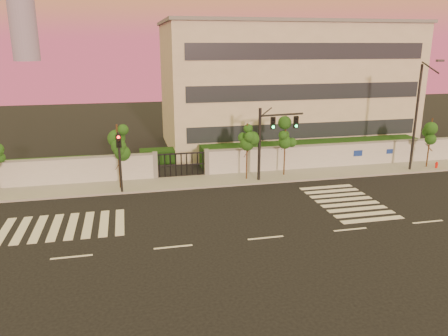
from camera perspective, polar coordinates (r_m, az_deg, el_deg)
The scene contains 14 objects.
ground at distance 23.97m, azimuth 5.46°, elevation -9.08°, with size 120.00×120.00×0.00m, color black.
sidewalk at distance 33.41m, azimuth -0.11°, elevation -1.56°, with size 60.00×3.00×0.15m, color gray.
perimeter_wall at distance 34.55m, azimuth -0.49°, elevation 0.75°, with size 60.00×0.36×2.20m.
hedge_row at distance 37.43m, azimuth 0.21°, elevation 1.54°, with size 41.00×4.25×1.80m.
institutional_building at distance 45.65m, azimuth 7.92°, elevation 10.79°, with size 24.40×12.40×12.25m.
road_markings at distance 26.90m, azimuth -0.25°, elevation -6.12°, with size 57.00×7.62×0.02m.
street_tree_c at distance 31.48m, azimuth -13.67°, elevation 3.33°, with size 1.60×1.27×4.74m.
street_tree_d at distance 32.73m, azimuth 3.06°, elevation 3.82°, with size 1.33×1.06×4.43m.
street_tree_e at distance 34.04m, azimuth 8.05°, elevation 4.65°, with size 1.30×1.03×4.83m.
street_tree_f at distance 39.96m, azimuth 25.41°, elevation 4.32°, with size 1.43×1.14×4.26m.
traffic_signal_main at distance 32.69m, azimuth 5.87°, elevation 4.25°, with size 3.54×0.56×5.61m.
traffic_signal_secondary at distance 30.64m, azimuth -13.47°, elevation 1.62°, with size 0.34×0.33×4.36m.
streetlight_east at distance 38.03m, azimuth 24.00°, elevation 6.63°, with size 0.54×2.17×9.01m.
fire_hydrant at distance 40.46m, azimuth 26.00°, elevation 0.28°, with size 0.26×0.25×0.66m.
Camera 1 is at (-6.97, -20.60, 10.08)m, focal length 35.00 mm.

